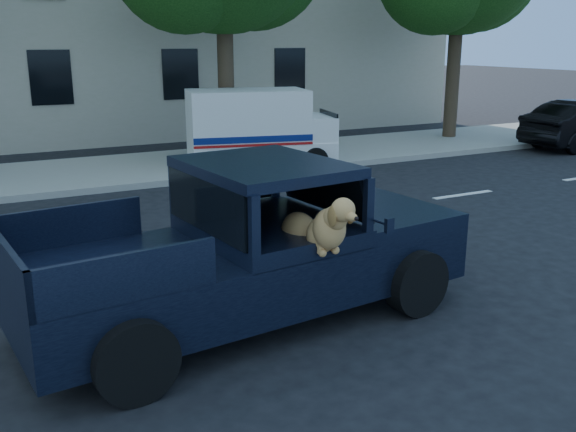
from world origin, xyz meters
The scene contains 6 objects.
ground centered at (0.00, 0.00, 0.00)m, with size 120.00×120.00×0.00m, color black.
far_sidewalk centered at (0.00, 9.20, 0.07)m, with size 60.00×4.00×0.15m, color gray.
lane_stripes centered at (2.00, 3.40, 0.01)m, with size 21.60×0.14×0.01m, color silver, non-canonical shape.
building_main centered at (3.00, 16.50, 4.50)m, with size 26.00×6.00×9.00m, color #BFB29E.
pickup_truck centered at (1.11, -0.33, 0.65)m, with size 5.53×2.92×1.91m.
mail_truck centered at (5.31, 8.26, 0.89)m, with size 4.02×2.59×2.04m.
Camera 1 is at (-1.71, -6.94, 3.29)m, focal length 40.00 mm.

